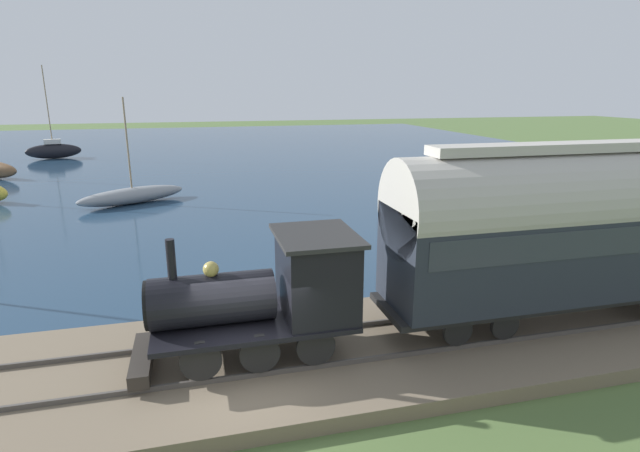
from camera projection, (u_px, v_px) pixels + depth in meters
ground_plane at (255, 390)px, 11.33m from camera, size 200.00×200.00×0.00m
harbor_water at (203, 154)px, 52.32m from camera, size 80.00×80.00×0.01m
rail_embankment at (250, 364)px, 12.07m from camera, size 5.43×56.00×0.49m
steam_locomotive at (272, 290)px, 11.72m from camera, size 2.37×5.25×2.98m
passenger_coach at (571, 224)px, 13.37m from camera, size 2.52×10.57×4.82m
sailboat_black at (54, 150)px, 49.03m from camera, size 2.26×5.10×8.81m
sailboat_gray at (133, 195)px, 29.75m from camera, size 4.31×6.32×6.19m
rowboat_off_pier at (307, 285)px, 16.99m from camera, size 1.68×3.01×0.35m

